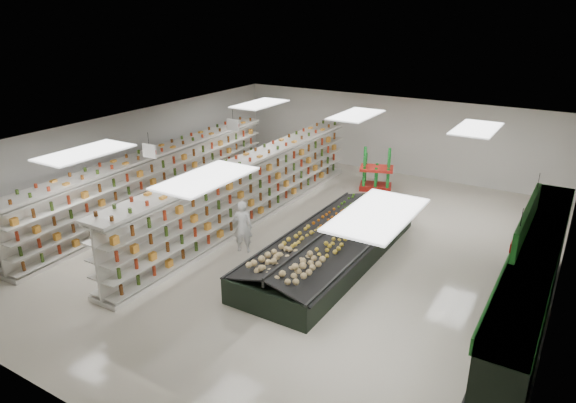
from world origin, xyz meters
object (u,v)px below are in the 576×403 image
Objects in this scene: produce_island at (331,244)px; gondola_left at (159,182)px; gondola_center at (249,192)px; shopper_main at (243,226)px; soda_endcap at (377,170)px; shopper_background at (284,159)px.

gondola_left is at bearing 176.11° from produce_island.
shopper_main is (1.19, -2.01, -0.20)m from gondola_center.
gondola_center is 5.56m from soda_endcap.
soda_endcap is (-1.15, 6.15, 0.31)m from produce_island.
shopper_main is at bearing -100.12° from soda_endcap.
gondola_left is 7.65× the size of shopper_main.
shopper_background is at bearing 106.20° from gondola_center.
shopper_background is (-1.26, 4.26, -0.12)m from gondola_center.
shopper_main is 6.73m from shopper_background.
shopper_main reaches higher than produce_island.
gondola_left reaches higher than shopper_background.
gondola_left is 7.51× the size of soda_endcap.
shopper_main is at bearing -160.64° from produce_island.
shopper_background is at bearing -88.06° from shopper_main.
shopper_background is at bearing -168.86° from soda_endcap.
gondola_left is 3.41m from gondola_center.
gondola_center is 4.44m from shopper_background.
gondola_center reaches higher than gondola_left.
gondola_center is 7.88× the size of shopper_main.
produce_island is 6.26m from soda_endcap.
produce_island is 3.99× the size of shopper_background.
shopper_main is (-2.40, -0.84, 0.32)m from produce_island.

